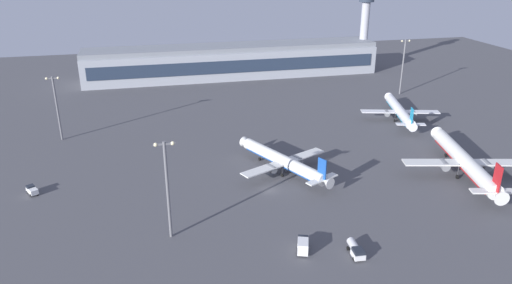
{
  "coord_description": "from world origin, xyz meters",
  "views": [
    {
      "loc": [
        -30.74,
        -113.04,
        61.59
      ],
      "look_at": [
        2.3,
        25.9,
        4.0
      ],
      "focal_mm": 33.46,
      "sensor_mm": 36.0,
      "label": 1
    }
  ],
  "objects_px": {
    "airplane_terminal_side": "(400,111)",
    "catering_truck": "(303,245)",
    "fuel_truck": "(356,250)",
    "airplane_taxiway_distant": "(465,161)",
    "apron_light_east": "(167,184)",
    "airplane_near_gate": "(283,161)",
    "control_tower": "(365,22)",
    "cargo_loader": "(32,190)",
    "apron_light_west": "(403,63)",
    "apron_light_central": "(57,104)"
  },
  "relations": [
    {
      "from": "airplane_terminal_side",
      "to": "apron_light_east",
      "type": "distance_m",
      "value": 111.34
    },
    {
      "from": "airplane_near_gate",
      "to": "fuel_truck",
      "type": "xyz_separation_m",
      "value": [
        3.6,
        -43.36,
        -2.38
      ]
    },
    {
      "from": "airplane_near_gate",
      "to": "airplane_terminal_side",
      "type": "height_order",
      "value": "airplane_near_gate"
    },
    {
      "from": "fuel_truck",
      "to": "cargo_loader",
      "type": "height_order",
      "value": "fuel_truck"
    },
    {
      "from": "airplane_taxiway_distant",
      "to": "fuel_truck",
      "type": "height_order",
      "value": "airplane_taxiway_distant"
    },
    {
      "from": "control_tower",
      "to": "catering_truck",
      "type": "bearing_deg",
      "value": -118.93
    },
    {
      "from": "airplane_taxiway_distant",
      "to": "catering_truck",
      "type": "bearing_deg",
      "value": -142.8
    },
    {
      "from": "catering_truck",
      "to": "apron_light_east",
      "type": "height_order",
      "value": "apron_light_east"
    },
    {
      "from": "airplane_taxiway_distant",
      "to": "fuel_truck",
      "type": "distance_m",
      "value": 55.73
    },
    {
      "from": "airplane_terminal_side",
      "to": "fuel_truck",
      "type": "bearing_deg",
      "value": -109.07
    },
    {
      "from": "catering_truck",
      "to": "apron_light_east",
      "type": "distance_m",
      "value": 32.82
    },
    {
      "from": "control_tower",
      "to": "fuel_truck",
      "type": "relative_size",
      "value": 6.91
    },
    {
      "from": "airplane_terminal_side",
      "to": "apron_light_west",
      "type": "relative_size",
      "value": 1.52
    },
    {
      "from": "control_tower",
      "to": "airplane_near_gate",
      "type": "distance_m",
      "value": 145.77
    },
    {
      "from": "control_tower",
      "to": "apron_light_east",
      "type": "relative_size",
      "value": 1.87
    },
    {
      "from": "airplane_near_gate",
      "to": "airplane_taxiway_distant",
      "type": "bearing_deg",
      "value": -40.31
    },
    {
      "from": "airplane_near_gate",
      "to": "apron_light_west",
      "type": "relative_size",
      "value": 1.46
    },
    {
      "from": "catering_truck",
      "to": "apron_light_central",
      "type": "bearing_deg",
      "value": 145.61
    },
    {
      "from": "apron_light_east",
      "to": "apron_light_central",
      "type": "bearing_deg",
      "value": 115.02
    },
    {
      "from": "apron_light_east",
      "to": "apron_light_west",
      "type": "xyz_separation_m",
      "value": [
        110.92,
        94.89,
        0.6
      ]
    },
    {
      "from": "fuel_truck",
      "to": "airplane_near_gate",
      "type": "bearing_deg",
      "value": -81.34
    },
    {
      "from": "airplane_terminal_side",
      "to": "catering_truck",
      "type": "height_order",
      "value": "airplane_terminal_side"
    },
    {
      "from": "fuel_truck",
      "to": "apron_light_east",
      "type": "bearing_deg",
      "value": -19.46
    },
    {
      "from": "airplane_near_gate",
      "to": "catering_truck",
      "type": "relative_size",
      "value": 5.94
    },
    {
      "from": "airplane_near_gate",
      "to": "apron_light_east",
      "type": "relative_size",
      "value": 1.53
    },
    {
      "from": "airplane_near_gate",
      "to": "apron_light_east",
      "type": "xyz_separation_m",
      "value": [
        -34.9,
        -26.73,
        9.93
      ]
    },
    {
      "from": "catering_truck",
      "to": "fuel_truck",
      "type": "relative_size",
      "value": 0.95
    },
    {
      "from": "apron_light_central",
      "to": "apron_light_east",
      "type": "xyz_separation_m",
      "value": [
        32.86,
        -70.39,
        0.6
      ]
    },
    {
      "from": "cargo_loader",
      "to": "fuel_truck",
      "type": "bearing_deg",
      "value": -61.73
    },
    {
      "from": "cargo_loader",
      "to": "apron_light_central",
      "type": "height_order",
      "value": "apron_light_central"
    },
    {
      "from": "airplane_taxiway_distant",
      "to": "airplane_near_gate",
      "type": "relative_size",
      "value": 1.26
    },
    {
      "from": "apron_light_west",
      "to": "catering_truck",
      "type": "bearing_deg",
      "value": -127.73
    },
    {
      "from": "airplane_terminal_side",
      "to": "apron_light_central",
      "type": "height_order",
      "value": "apron_light_central"
    },
    {
      "from": "cargo_loader",
      "to": "apron_light_central",
      "type": "distance_m",
      "value": 42.54
    },
    {
      "from": "fuel_truck",
      "to": "apron_light_central",
      "type": "xyz_separation_m",
      "value": [
        -71.36,
        87.03,
        11.7
      ]
    },
    {
      "from": "fuel_truck",
      "to": "apron_light_east",
      "type": "height_order",
      "value": "apron_light_east"
    },
    {
      "from": "control_tower",
      "to": "catering_truck",
      "type": "height_order",
      "value": "control_tower"
    },
    {
      "from": "fuel_truck",
      "to": "catering_truck",
      "type": "bearing_deg",
      "value": -17.01
    },
    {
      "from": "catering_truck",
      "to": "airplane_near_gate",
      "type": "bearing_deg",
      "value": 99.2
    },
    {
      "from": "apron_light_east",
      "to": "control_tower",
      "type": "bearing_deg",
      "value": 51.68
    },
    {
      "from": "airplane_terminal_side",
      "to": "fuel_truck",
      "type": "distance_m",
      "value": 94.97
    },
    {
      "from": "apron_light_central",
      "to": "apron_light_east",
      "type": "distance_m",
      "value": 77.69
    },
    {
      "from": "airplane_near_gate",
      "to": "apron_light_central",
      "type": "bearing_deg",
      "value": 122.29
    },
    {
      "from": "control_tower",
      "to": "apron_light_west",
      "type": "bearing_deg",
      "value": -95.16
    },
    {
      "from": "airplane_taxiway_distant",
      "to": "airplane_near_gate",
      "type": "distance_m",
      "value": 52.77
    },
    {
      "from": "catering_truck",
      "to": "fuel_truck",
      "type": "distance_m",
      "value": 11.45
    },
    {
      "from": "control_tower",
      "to": "cargo_loader",
      "type": "bearing_deg",
      "value": -142.29
    },
    {
      "from": "airplane_taxiway_distant",
      "to": "airplane_near_gate",
      "type": "xyz_separation_m",
      "value": [
        -50.87,
        14.01,
        -0.75
      ]
    },
    {
      "from": "airplane_near_gate",
      "to": "catering_truck",
      "type": "xyz_separation_m",
      "value": [
        -7.09,
        -39.28,
        -2.17
      ]
    },
    {
      "from": "airplane_taxiway_distant",
      "to": "apron_light_east",
      "type": "bearing_deg",
      "value": -157.92
    }
  ]
}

